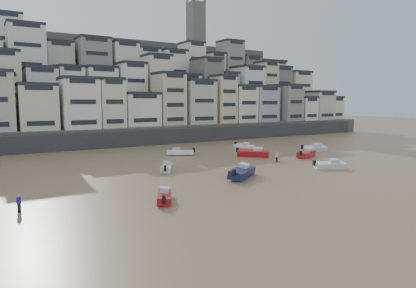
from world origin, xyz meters
TOP-DOWN VIEW (x-y plane):
  - ground at (0.00, 0.00)m, footprint 400.00×400.00m
  - harbor_wall at (10.00, 65.00)m, footprint 140.00×3.00m
  - hillside at (14.73, 104.84)m, footprint 141.04×66.00m
  - boat_c at (6.47, 23.63)m, footprint 6.69×5.55m
  - boat_f at (-0.13, 33.20)m, footprint 3.83×5.03m
  - boat_g at (34.09, 36.25)m, footprint 6.26×2.98m
  - boat_d at (27.65, 32.19)m, footprint 6.31×4.23m
  - boat_h at (9.02, 46.40)m, footprint 5.68×4.19m
  - boat_j at (-7.46, 18.32)m, footprint 3.46×4.92m
  - boat_e at (19.61, 37.64)m, footprint 5.87×5.95m
  - boat_b at (21.65, 21.84)m, footprint 5.34×3.67m
  - boat_i at (24.57, 47.07)m, footprint 2.30×5.29m
  - person_blue at (-20.45, 21.96)m, footprint 0.44×0.44m
  - person_pink at (19.15, 30.74)m, footprint 0.44×0.44m

SIDE VIEW (x-z plane):
  - ground at x=0.00m, z-range 0.00..0.00m
  - boat_j at x=-7.46m, z-range 0.00..1.29m
  - boat_f at x=-0.13m, z-range 0.00..1.33m
  - boat_b at x=21.65m, z-range 0.00..1.39m
  - boat_i at x=24.57m, z-range 0.00..1.40m
  - boat_h at x=9.02m, z-range 0.00..1.50m
  - boat_g at x=34.09m, z-range 0.00..1.64m
  - boat_d at x=27.65m, z-range 0.00..1.64m
  - boat_e at x=19.61m, z-range 0.00..1.72m
  - person_blue at x=-20.45m, z-range 0.00..1.74m
  - person_pink at x=19.15m, z-range 0.00..1.74m
  - boat_c at x=6.47m, z-range 0.00..1.81m
  - harbor_wall at x=10.00m, z-range 0.00..3.50m
  - hillside at x=14.73m, z-range -11.99..38.01m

